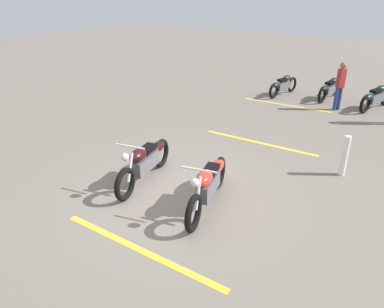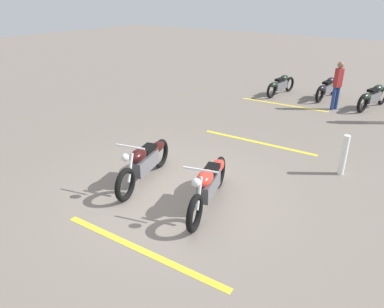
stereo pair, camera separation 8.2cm
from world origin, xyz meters
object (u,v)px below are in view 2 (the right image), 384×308
Objects in this scene: bollard_post at (344,155)px; motorcycle_row_far_left at (373,96)px; motorcycle_bright_foreground at (209,183)px; motorcycle_row_center at (280,85)px; bystander_near_row at (338,83)px; motorcycle_row_left at (327,88)px; motorcycle_dark_foreground at (145,161)px.

motorcycle_row_far_left is at bearing 4.92° from bollard_post.
motorcycle_bright_foreground is 3.26m from bollard_post.
bystander_near_row reaches higher than motorcycle_row_center.
bystander_near_row reaches higher than motorcycle_row_far_left.
motorcycle_row_center is 1.22× the size of bystander_near_row.
motorcycle_row_far_left reaches higher than motorcycle_row_left.
motorcycle_dark_foreground reaches higher than motorcycle_row_center.
bystander_near_row reaches higher than motorcycle_row_left.
motorcycle_row_far_left is 1.70m from motorcycle_row_left.
bystander_near_row is at bearing 17.44° from bollard_post.
motorcycle_bright_foreground is at bearing 121.39° from bystander_near_row.
motorcycle_row_center is 2.15× the size of bollard_post.
motorcycle_dark_foreground reaches higher than bollard_post.
motorcycle_row_center is at bearing 111.62° from motorcycle_row_left.
motorcycle_row_left is (8.83, 0.45, -0.04)m from motorcycle_bright_foreground.
bollard_post is at bearing 140.15° from bystander_near_row.
motorcycle_bright_foreground is at bearing -171.91° from motorcycle_row_left.
motorcycle_bright_foreground and motorcycle_dark_foreground have the same top height.
bystander_near_row reaches higher than motorcycle_bright_foreground.
motorcycle_row_center is at bearing 15.89° from bystander_near_row.
motorcycle_bright_foreground is 8.84m from motorcycle_row_left.
motorcycle_row_far_left is (8.46, -2.83, -0.02)m from motorcycle_dark_foreground.
motorcycle_row_far_left is 3.34m from motorcycle_row_center.
motorcycle_bright_foreground is 1.05× the size of motorcycle_row_left.
bystander_near_row is at bearing 152.03° from motorcycle_dark_foreground.
bystander_near_row is at bearing -99.73° from motorcycle_row_center.
motorcycle_row_left is 1.43m from bystander_near_row.
motorcycle_dark_foreground is 8.92m from motorcycle_row_far_left.
motorcycle_row_far_left is at bearing -108.46° from bystander_near_row.
motorcycle_dark_foreground is at bearing 177.60° from motorcycle_row_left.
bystander_near_row is 1.77× the size of bollard_post.
motorcycle_dark_foreground is (0.01, 1.62, 0.00)m from motorcycle_bright_foreground.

